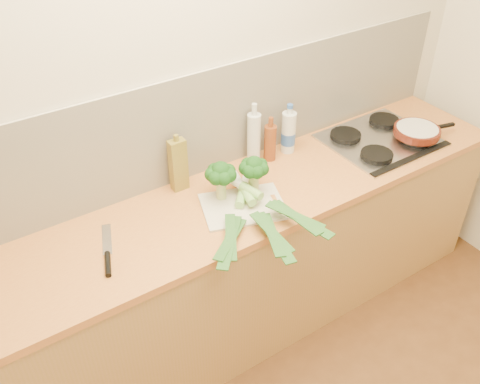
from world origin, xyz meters
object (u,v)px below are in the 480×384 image
object	(u,v)px
chopping_board	(243,206)
skillet	(417,131)
chefs_knife	(108,258)
gas_hob	(381,139)

from	to	relation	value
chopping_board	skillet	size ratio (longest dim) A/B	1.04
chefs_knife	chopping_board	bearing A→B (deg)	18.50
chopping_board	gas_hob	bearing A→B (deg)	22.94
chopping_board	chefs_knife	distance (m)	0.66
gas_hob	chefs_knife	world-z (taller)	gas_hob
chopping_board	skillet	bearing A→B (deg)	17.32
gas_hob	skillet	world-z (taller)	skillet
skillet	chopping_board	bearing A→B (deg)	-167.35
skillet	chefs_knife	bearing A→B (deg)	-167.43
gas_hob	chopping_board	size ratio (longest dim) A/B	1.53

